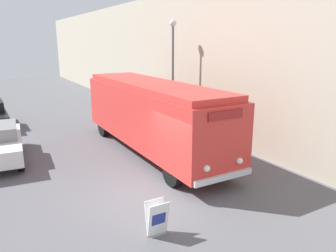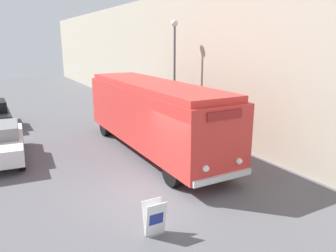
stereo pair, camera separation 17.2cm
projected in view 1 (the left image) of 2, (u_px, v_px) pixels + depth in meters
ground_plane at (149, 193)px, 10.87m from camera, size 80.00×80.00×0.00m
building_wall_right at (160, 58)px, 21.13m from camera, size 0.30×60.00×7.65m
vintage_bus at (152, 113)px, 14.49m from camera, size 2.43×10.15×3.17m
sign_board at (157, 219)px, 8.42m from camera, size 0.56×0.35×0.93m
streetlamp at (173, 60)px, 17.41m from camera, size 0.36×0.36×5.97m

